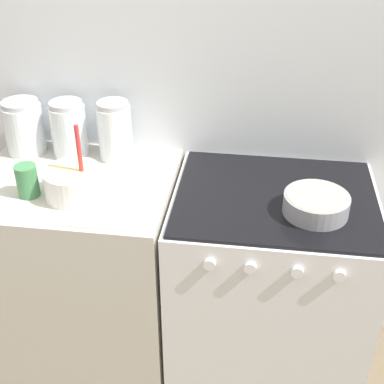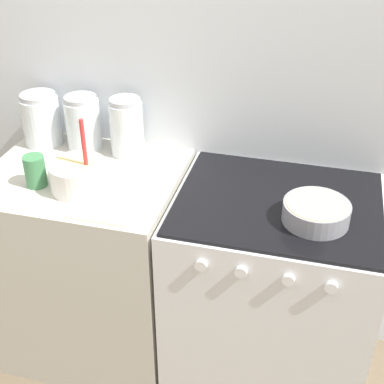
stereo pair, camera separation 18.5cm
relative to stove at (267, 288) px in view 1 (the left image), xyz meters
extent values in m
cube|color=silver|center=(-0.39, 0.34, 0.76)|extent=(4.53, 0.05, 2.40)
cube|color=beige|center=(-0.76, 0.00, 0.00)|extent=(0.75, 0.62, 0.89)
cube|color=silver|center=(0.00, 0.00, -0.01)|extent=(0.75, 0.62, 0.88)
cube|color=black|center=(0.00, 0.00, 0.44)|extent=(0.72, 0.60, 0.01)
cylinder|color=white|center=(-0.21, -0.32, 0.37)|extent=(0.04, 0.02, 0.04)
cylinder|color=white|center=(-0.07, -0.32, 0.37)|extent=(0.04, 0.02, 0.04)
cylinder|color=white|center=(0.07, -0.32, 0.37)|extent=(0.04, 0.02, 0.04)
cylinder|color=white|center=(0.21, -0.32, 0.37)|extent=(0.04, 0.02, 0.04)
cylinder|color=white|center=(-0.72, -0.10, 0.50)|extent=(0.21, 0.21, 0.11)
cylinder|color=#EFDB8C|center=(-0.72, -0.10, 0.52)|extent=(0.18, 0.18, 0.06)
cylinder|color=red|center=(-0.68, -0.10, 0.60)|extent=(0.02, 0.02, 0.26)
cylinder|color=gray|center=(0.13, -0.09, 0.48)|extent=(0.22, 0.22, 0.07)
cylinder|color=#EFDB8C|center=(0.13, -0.09, 0.49)|extent=(0.21, 0.21, 0.06)
cylinder|color=silver|center=(-1.03, 0.21, 0.55)|extent=(0.16, 0.16, 0.20)
cylinder|color=olive|center=(-1.03, 0.21, 0.51)|extent=(0.14, 0.14, 0.12)
cylinder|color=#B2B2B7|center=(-1.03, 0.21, 0.66)|extent=(0.14, 0.14, 0.02)
cylinder|color=silver|center=(-0.84, 0.21, 0.55)|extent=(0.14, 0.14, 0.21)
cylinder|color=silver|center=(-0.84, 0.21, 0.51)|extent=(0.13, 0.13, 0.13)
cylinder|color=#B2B2B7|center=(-0.84, 0.21, 0.66)|extent=(0.13, 0.13, 0.02)
cylinder|color=silver|center=(-0.65, 0.21, 0.55)|extent=(0.14, 0.14, 0.22)
cylinder|color=red|center=(-0.65, 0.21, 0.51)|extent=(0.12, 0.12, 0.13)
cylinder|color=#B2B2B7|center=(-0.65, 0.21, 0.67)|extent=(0.12, 0.12, 0.02)
cylinder|color=#3F7F4C|center=(-0.88, -0.12, 0.51)|extent=(0.08, 0.08, 0.12)
cube|color=beige|center=(-0.58, -0.19, 0.45)|extent=(0.21, 0.20, 0.01)
camera|label=1|loc=(-0.08, -1.65, 1.48)|focal=50.00mm
camera|label=2|loc=(0.10, -1.62, 1.48)|focal=50.00mm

